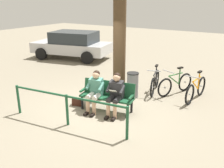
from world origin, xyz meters
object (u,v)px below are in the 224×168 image
Objects in this scene: person_companion at (95,89)px; parked_car at (72,44)px; litter_bin at (133,85)px; bench at (108,94)px; bicycle_purple at (155,82)px; bicycle_orange at (196,89)px; person_reading at (116,92)px; tree_trunk at (119,46)px; bicycle_blue at (175,84)px; handbag at (77,102)px.

person_companion is 7.02m from parked_car.
bench is at bearing 83.91° from litter_bin.
parked_car is (5.94, -2.47, 0.41)m from bicycle_purple.
bench is at bearing -36.16° from bicycle_orange.
bench is 7.09m from parked_car.
bicycle_orange is at bearing 76.97° from bicycle_purple.
parked_car reaches higher than person_companion.
parked_car reaches higher than bicycle_purple.
person_reading is 1.00× the size of person_companion.
bicycle_blue is (-1.70, -0.95, -1.29)m from tree_trunk.
tree_trunk is at bearing -65.84° from bicycle_orange.
parked_car is at bearing -50.77° from bench.
bicycle_orange reaches higher than bench.
bicycle_purple is (1.42, 0.02, 0.00)m from bicycle_orange.
tree_trunk is 3.90× the size of litter_bin.
bicycle_orange is at bearing -143.41° from person_companion.
bicycle_blue and bicycle_purple have the same top height.
bicycle_blue is (-1.55, -2.57, -0.30)m from person_companion.
bicycle_blue is at bearing -150.96° from tree_trunk.
handbag is 0.35× the size of litter_bin.
bicycle_orange is at bearing -140.53° from handbag.
bicycle_purple is (-0.24, -2.28, -0.31)m from person_reading.
person_companion is (0.63, 0.11, -0.00)m from person_reading.
bicycle_purple is at bearing -52.72° from bicycle_blue.
bicycle_blue is at bearing -130.63° from handbag.
person_reading is at bearing -29.61° from bicycle_orange.
bicycle_orange is 1.02× the size of bicycle_purple.
tree_trunk is 1.36m from litter_bin.
person_companion is 0.73× the size of bicycle_purple.
handbag is at bearing -3.63° from person_reading.
bicycle_purple is 6.44m from parked_car.
handbag is (1.31, 0.14, -0.54)m from person_reading.
person_reading is at bearing 152.58° from bench.
person_companion is at bearing -8.32° from bicycle_blue.
bicycle_blue is at bearing 90.47° from bicycle_purple.
person_companion reaches higher than litter_bin.
bicycle_purple is (-1.55, -2.43, 0.24)m from handbag.
litter_bin is 0.97m from bicycle_purple.
litter_bin is (0.20, -1.42, -0.24)m from person_reading.
handbag is 0.18× the size of bicycle_purple.
tree_trunk is 2.88m from bicycle_orange.
handbag is 2.32m from tree_trunk.
tree_trunk reaches higher than bicycle_blue.
bicycle_blue is at bearing -95.41° from bicycle_orange.
tree_trunk is 0.73× the size of parked_car.
handbag is at bearing 72.27° from tree_trunk.
person_reading reaches higher than litter_bin.
bicycle_purple is (0.68, 0.18, 0.00)m from bicycle_blue.
handbag is at bearing 119.18° from parked_car.
person_reading is 2.64m from bicycle_blue.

